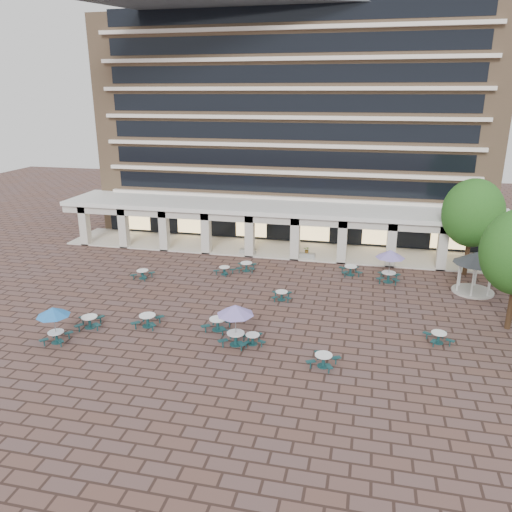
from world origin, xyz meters
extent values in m
plane|color=brown|center=(0.00, 0.00, 0.00)|extent=(120.00, 120.00, 0.00)
cube|color=#967454|center=(0.00, 25.50, 11.00)|extent=(40.00, 15.00, 22.00)
cube|color=white|center=(0.00, 17.75, 4.50)|extent=(36.80, 0.50, 0.35)
cube|color=black|center=(0.00, 17.98, 5.80)|extent=(35.20, 0.05, 1.60)
cube|color=white|center=(0.00, 17.75, 7.10)|extent=(36.80, 0.50, 0.35)
cube|color=black|center=(0.00, 17.98, 8.40)|extent=(35.20, 0.05, 1.60)
cube|color=white|center=(0.00, 17.75, 9.70)|extent=(36.80, 0.50, 0.35)
cube|color=black|center=(0.00, 17.98, 11.00)|extent=(35.20, 0.05, 1.60)
cube|color=white|center=(0.00, 17.75, 12.30)|extent=(36.80, 0.50, 0.35)
cube|color=black|center=(0.00, 17.98, 13.60)|extent=(35.20, 0.05, 1.60)
cube|color=white|center=(0.00, 17.75, 14.90)|extent=(36.80, 0.50, 0.35)
cube|color=black|center=(0.00, 17.98, 16.20)|extent=(35.20, 0.05, 1.60)
cube|color=white|center=(0.00, 17.75, 17.50)|extent=(36.80, 0.50, 0.35)
cube|color=black|center=(0.00, 17.98, 18.80)|extent=(35.20, 0.05, 1.60)
cube|color=white|center=(0.00, 17.75, 20.10)|extent=(36.80, 0.50, 0.35)
cube|color=black|center=(0.00, 17.98, 21.40)|extent=(35.20, 0.05, 1.60)
cube|color=white|center=(0.00, 15.00, 4.20)|extent=(42.00, 6.60, 0.40)
cube|color=beige|center=(0.00, 12.15, 3.75)|extent=(42.00, 0.30, 0.90)
cube|color=black|center=(0.00, 17.70, 1.80)|extent=(38.00, 0.15, 3.20)
cube|color=beige|center=(0.00, 15.00, 0.06)|extent=(42.00, 6.00, 0.12)
cube|color=beige|center=(-19.00, 12.40, 2.00)|extent=(0.80, 0.80, 4.00)
cube|color=beige|center=(-14.78, 12.40, 2.00)|extent=(0.80, 0.80, 4.00)
cube|color=beige|center=(-10.56, 12.40, 2.00)|extent=(0.80, 0.80, 4.00)
cube|color=beige|center=(-6.33, 12.40, 2.00)|extent=(0.80, 0.80, 4.00)
cube|color=beige|center=(-2.11, 12.40, 2.00)|extent=(0.80, 0.80, 4.00)
cube|color=beige|center=(2.11, 12.40, 2.00)|extent=(0.80, 0.80, 4.00)
cube|color=beige|center=(6.33, 12.40, 2.00)|extent=(0.80, 0.80, 4.00)
cube|color=beige|center=(10.56, 12.40, 2.00)|extent=(0.80, 0.80, 4.00)
cube|color=beige|center=(14.78, 12.40, 2.00)|extent=(0.80, 0.80, 4.00)
cube|color=beige|center=(19.00, 12.40, 2.00)|extent=(0.80, 0.80, 4.00)
cube|color=#FFD88C|center=(-16.00, 17.55, 1.60)|extent=(3.20, 0.08, 2.40)
cube|color=#FFD88C|center=(-9.60, 17.55, 1.60)|extent=(3.20, 0.08, 2.40)
cube|color=#FFD88C|center=(-3.20, 17.55, 1.60)|extent=(3.20, 0.08, 2.40)
cube|color=#FFD88C|center=(3.20, 17.55, 1.60)|extent=(3.20, 0.08, 2.40)
cube|color=#FFD88C|center=(9.60, 17.55, 1.60)|extent=(3.20, 0.08, 2.40)
cube|color=#FFD88C|center=(16.00, 17.55, 1.60)|extent=(3.20, 0.08, 2.40)
cylinder|color=#164044|center=(-8.79, -4.38, 0.02)|extent=(0.71, 0.71, 0.04)
cylinder|color=#164044|center=(-8.79, -4.38, 0.34)|extent=(0.18, 0.18, 0.67)
cylinder|color=white|center=(-8.79, -4.38, 0.75)|extent=(1.02, 1.02, 0.05)
cube|color=#164044|center=(-8.44, -3.66, 0.45)|extent=(0.50, 0.63, 0.05)
cylinder|color=#164044|center=(-8.44, -3.66, 0.21)|extent=(0.08, 0.08, 0.43)
cube|color=#164044|center=(-9.51, -4.03, 0.45)|extent=(0.63, 0.50, 0.05)
cylinder|color=#164044|center=(-9.51, -4.03, 0.21)|extent=(0.08, 0.08, 0.43)
cube|color=#164044|center=(-9.14, -5.10, 0.45)|extent=(0.50, 0.63, 0.05)
cylinder|color=#164044|center=(-9.14, -5.10, 0.21)|extent=(0.08, 0.08, 0.43)
cube|color=#164044|center=(-8.07, -4.72, 0.45)|extent=(0.63, 0.50, 0.05)
cylinder|color=#164044|center=(-8.07, -4.72, 0.21)|extent=(0.08, 0.08, 0.43)
cylinder|color=#164044|center=(-0.57, -2.89, 0.02)|extent=(0.74, 0.74, 0.04)
cylinder|color=#164044|center=(-0.57, -2.89, 0.35)|extent=(0.19, 0.19, 0.70)
cylinder|color=white|center=(-0.57, -2.89, 0.77)|extent=(1.06, 1.06, 0.05)
cube|color=#164044|center=(0.08, -2.38, 0.47)|extent=(0.64, 0.59, 0.05)
cylinder|color=#164044|center=(0.08, -2.38, 0.22)|extent=(0.08, 0.08, 0.44)
cube|color=#164044|center=(-1.09, -2.24, 0.47)|extent=(0.59, 0.64, 0.05)
cylinder|color=#164044|center=(-1.09, -2.24, 0.22)|extent=(0.08, 0.08, 0.44)
cube|color=#164044|center=(-1.22, -3.41, 0.47)|extent=(0.64, 0.59, 0.05)
cylinder|color=#164044|center=(-1.22, -3.41, 0.22)|extent=(0.08, 0.08, 0.44)
cube|color=#164044|center=(-0.06, -3.54, 0.47)|extent=(0.59, 0.64, 0.05)
cylinder|color=#164044|center=(-0.06, -3.54, 0.22)|extent=(0.08, 0.08, 0.44)
cylinder|color=#164044|center=(2.05, -4.24, 0.02)|extent=(0.60, 0.60, 0.03)
cylinder|color=#164044|center=(2.05, -4.24, 0.28)|extent=(0.15, 0.15, 0.57)
cylinder|color=white|center=(2.05, -4.24, 0.63)|extent=(0.86, 0.86, 0.04)
cube|color=#164044|center=(2.31, -3.63, 0.38)|extent=(0.40, 0.53, 0.04)
cylinder|color=#164044|center=(2.31, -3.63, 0.18)|extent=(0.07, 0.07, 0.36)
cube|color=#164044|center=(1.43, -3.99, 0.38)|extent=(0.53, 0.40, 0.04)
cylinder|color=#164044|center=(1.43, -3.99, 0.18)|extent=(0.07, 0.07, 0.36)
cube|color=#164044|center=(1.79, -4.86, 0.38)|extent=(0.40, 0.53, 0.04)
cylinder|color=#164044|center=(1.79, -4.86, 0.18)|extent=(0.07, 0.07, 0.36)
cube|color=#164044|center=(2.67, -4.50, 0.38)|extent=(0.53, 0.40, 0.04)
cylinder|color=#164044|center=(2.67, -4.50, 0.18)|extent=(0.07, 0.07, 0.36)
cylinder|color=#164044|center=(13.07, -1.57, 0.02)|extent=(0.64, 0.64, 0.04)
cylinder|color=#164044|center=(13.07, -1.57, 0.30)|extent=(0.17, 0.17, 0.61)
cylinder|color=white|center=(13.07, -1.57, 0.67)|extent=(0.92, 0.92, 0.05)
cube|color=#164044|center=(13.41, -0.94, 0.40)|extent=(0.47, 0.57, 0.05)
cylinder|color=#164044|center=(13.41, -0.94, 0.19)|extent=(0.07, 0.07, 0.39)
cube|color=#164044|center=(12.44, -1.22, 0.40)|extent=(0.57, 0.47, 0.05)
cylinder|color=#164044|center=(12.44, -1.22, 0.19)|extent=(0.07, 0.07, 0.39)
cube|color=#164044|center=(12.73, -2.20, 0.40)|extent=(0.47, 0.57, 0.05)
cylinder|color=#164044|center=(12.73, -2.20, 0.19)|extent=(0.07, 0.07, 0.39)
cube|color=#164044|center=(13.70, -1.91, 0.40)|extent=(0.57, 0.47, 0.05)
cylinder|color=#164044|center=(13.70, -1.91, 0.19)|extent=(0.07, 0.07, 0.39)
cylinder|color=#164044|center=(-9.69, -6.68, 0.02)|extent=(0.67, 0.67, 0.04)
cylinder|color=#164044|center=(-9.69, -6.68, 0.32)|extent=(0.17, 0.17, 0.63)
cylinder|color=white|center=(-9.69, -6.68, 0.70)|extent=(0.95, 0.95, 0.05)
cube|color=#164044|center=(-9.22, -6.10, 0.42)|extent=(0.54, 0.58, 0.05)
cylinder|color=#164044|center=(-9.22, -6.10, 0.20)|extent=(0.08, 0.08, 0.40)
cube|color=#164044|center=(-10.27, -6.22, 0.42)|extent=(0.58, 0.54, 0.05)
cylinder|color=#164044|center=(-10.27, -6.22, 0.20)|extent=(0.08, 0.08, 0.40)
cube|color=#164044|center=(-10.15, -7.27, 0.42)|extent=(0.54, 0.58, 0.05)
cylinder|color=#164044|center=(-10.15, -7.27, 0.20)|extent=(0.08, 0.08, 0.40)
cube|color=#164044|center=(-9.10, -7.15, 0.42)|extent=(0.58, 0.54, 0.05)
cylinder|color=#164044|center=(-9.10, -7.15, 0.20)|extent=(0.08, 0.08, 0.40)
cylinder|color=gray|center=(-9.69, -6.68, 1.15)|extent=(0.05, 0.05, 2.29)
cone|color=blue|center=(-9.69, -6.68, 2.05)|extent=(2.01, 2.01, 0.53)
cylinder|color=#164044|center=(-5.19, -3.38, 0.02)|extent=(0.74, 0.74, 0.04)
cylinder|color=#164044|center=(-5.19, -3.38, 0.35)|extent=(0.19, 0.19, 0.70)
cylinder|color=white|center=(-5.19, -3.38, 0.77)|extent=(1.06, 1.06, 0.05)
cube|color=#164044|center=(-4.61, -2.80, 0.47)|extent=(0.62, 0.62, 0.05)
cylinder|color=#164044|center=(-4.61, -2.80, 0.22)|extent=(0.08, 0.08, 0.44)
cube|color=#164044|center=(-5.78, -2.81, 0.47)|extent=(0.62, 0.62, 0.05)
cylinder|color=#164044|center=(-5.78, -2.81, 0.22)|extent=(0.08, 0.08, 0.44)
cube|color=#164044|center=(-5.77, -3.97, 0.47)|extent=(0.62, 0.62, 0.05)
cylinder|color=#164044|center=(-5.77, -3.97, 0.22)|extent=(0.08, 0.08, 0.44)
cube|color=#164044|center=(-4.60, -3.96, 0.47)|extent=(0.62, 0.62, 0.05)
cylinder|color=#164044|center=(-4.60, -3.96, 0.22)|extent=(0.08, 0.08, 0.44)
cylinder|color=#164044|center=(1.07, -4.54, 0.02)|extent=(0.75, 0.75, 0.04)
cylinder|color=#164044|center=(1.07, -4.54, 0.35)|extent=(0.19, 0.19, 0.71)
cylinder|color=white|center=(1.07, -4.54, 0.78)|extent=(1.07, 1.07, 0.05)
cube|color=#164044|center=(1.73, -4.03, 0.47)|extent=(0.65, 0.60, 0.05)
cylinder|color=#164044|center=(1.73, -4.03, 0.23)|extent=(0.09, 0.09, 0.45)
cube|color=#164044|center=(0.56, -3.88, 0.47)|extent=(0.60, 0.65, 0.05)
cylinder|color=#164044|center=(0.56, -3.88, 0.23)|extent=(0.09, 0.09, 0.45)
cube|color=#164044|center=(0.41, -5.06, 0.47)|extent=(0.65, 0.60, 0.05)
cylinder|color=#164044|center=(0.41, -5.06, 0.23)|extent=(0.09, 0.09, 0.45)
cube|color=#164044|center=(1.59, -5.20, 0.47)|extent=(0.60, 0.65, 0.05)
cylinder|color=#164044|center=(1.59, -5.20, 0.23)|extent=(0.09, 0.09, 0.45)
cylinder|color=gray|center=(1.07, -4.54, 1.29)|extent=(0.05, 0.05, 2.58)
cone|color=#8572C3|center=(1.07, -4.54, 2.31)|extent=(2.25, 2.25, 0.59)
cylinder|color=#164044|center=(6.49, -5.89, 0.02)|extent=(0.68, 0.68, 0.04)
cylinder|color=#164044|center=(6.49, -5.89, 0.32)|extent=(0.18, 0.18, 0.64)
cylinder|color=white|center=(6.49, -5.89, 0.71)|extent=(0.97, 0.97, 0.05)
cube|color=#164044|center=(7.16, -5.52, 0.43)|extent=(0.60, 0.50, 0.05)
cylinder|color=#164044|center=(7.16, -5.52, 0.20)|extent=(0.08, 0.08, 0.41)
cube|color=#164044|center=(6.12, -5.22, 0.43)|extent=(0.50, 0.60, 0.05)
cylinder|color=#164044|center=(6.12, -5.22, 0.20)|extent=(0.08, 0.08, 0.41)
cube|color=#164044|center=(5.82, -6.25, 0.43)|extent=(0.60, 0.50, 0.05)
cylinder|color=#164044|center=(5.82, -6.25, 0.20)|extent=(0.08, 0.08, 0.41)
cube|color=#164044|center=(6.86, -6.55, 0.43)|extent=(0.50, 0.60, 0.05)
cylinder|color=#164044|center=(6.86, -6.55, 0.20)|extent=(0.08, 0.08, 0.41)
cylinder|color=#164044|center=(-9.32, 4.71, 0.02)|extent=(0.66, 0.66, 0.04)
cylinder|color=#164044|center=(-9.32, 4.71, 0.31)|extent=(0.17, 0.17, 0.63)
cylinder|color=white|center=(-9.32, 4.71, 0.69)|extent=(0.95, 0.95, 0.05)
cube|color=#164044|center=(-8.72, 5.15, 0.42)|extent=(0.58, 0.52, 0.05)
cylinder|color=#164044|center=(-8.72, 5.15, 0.20)|extent=(0.08, 0.08, 0.40)
cube|color=#164044|center=(-9.75, 5.32, 0.42)|extent=(0.52, 0.58, 0.05)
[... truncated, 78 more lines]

